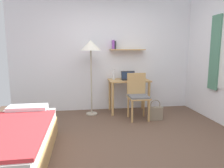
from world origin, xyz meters
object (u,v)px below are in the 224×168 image
(handbag, at_px, (155,113))
(book_stack, at_px, (141,78))
(bed, at_px, (15,143))
(standing_lamp, at_px, (91,49))
(laptop, at_px, (128,77))
(desk_chair, at_px, (138,94))
(desk, at_px, (129,86))
(water_bottle, at_px, (114,74))

(handbag, bearing_deg, book_stack, 100.09)
(bed, bearing_deg, standing_lamp, 60.28)
(standing_lamp, xyz_separation_m, laptop, (0.84, 0.09, -0.64))
(desk_chair, relative_size, laptop, 2.89)
(desk, relative_size, book_stack, 3.70)
(bed, bearing_deg, desk, 45.25)
(desk_chair, height_order, water_bottle, water_bottle)
(water_bottle, bearing_deg, book_stack, -2.85)
(bed, distance_m, water_bottle, 2.61)
(bed, distance_m, book_stack, 2.99)
(desk, relative_size, handbag, 2.15)
(standing_lamp, xyz_separation_m, handbag, (1.26, -0.57, -1.29))
(desk, relative_size, water_bottle, 3.89)
(bed, height_order, desk_chair, desk_chair)
(desk, xyz_separation_m, handbag, (0.41, -0.64, -0.45))
(handbag, bearing_deg, desk_chair, 156.52)
(desk_chair, xyz_separation_m, handbag, (0.33, -0.14, -0.37))
(standing_lamp, bearing_deg, book_stack, 5.39)
(desk, bearing_deg, book_stack, 7.23)
(standing_lamp, distance_m, laptop, 1.06)
(bed, height_order, desk, desk)
(water_bottle, xyz_separation_m, book_stack, (0.62, -0.03, -0.09))
(bed, bearing_deg, desk_chair, 35.78)
(book_stack, bearing_deg, handbag, -79.91)
(desk, height_order, handbag, desk)
(desk, relative_size, standing_lamp, 0.56)
(standing_lamp, bearing_deg, handbag, -24.31)
(desk_chair, height_order, standing_lamp, standing_lamp)
(laptop, bearing_deg, standing_lamp, -174.19)
(book_stack, bearing_deg, standing_lamp, -174.61)
(desk_chair, height_order, laptop, same)
(laptop, relative_size, handbag, 0.77)
(bed, relative_size, desk, 2.04)
(bed, xyz_separation_m, desk, (1.91, 1.92, 0.35))
(book_stack, xyz_separation_m, handbag, (0.12, -0.67, -0.63))
(bed, bearing_deg, book_stack, 41.78)
(water_bottle, bearing_deg, standing_lamp, -165.00)
(handbag, bearing_deg, bed, -150.95)
(desk, distance_m, water_bottle, 0.43)
(handbag, bearing_deg, desk, 122.51)
(bed, relative_size, standing_lamp, 1.14)
(standing_lamp, distance_m, handbag, 1.89)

